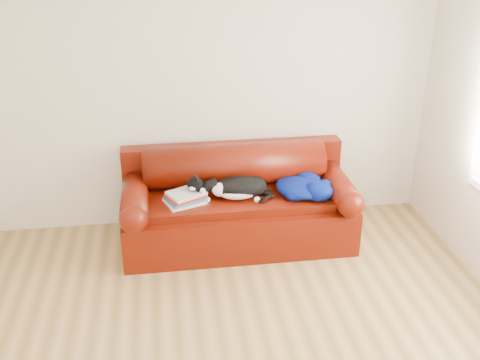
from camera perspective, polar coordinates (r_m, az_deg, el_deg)
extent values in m
plane|color=olive|center=(4.16, -1.63, -17.02)|extent=(4.50, 4.50, 0.00)
cube|color=beige|center=(5.30, -4.37, 8.64)|extent=(4.50, 0.02, 2.60)
cube|color=#390A02|center=(5.29, -0.23, -4.15)|extent=(2.10, 0.90, 0.42)
cube|color=#390A02|center=(5.13, -0.16, -2.07)|extent=(1.66, 0.62, 0.10)
cylinder|color=black|center=(5.07, -10.28, -8.44)|extent=(0.06, 0.06, 0.05)
cylinder|color=black|center=(5.30, 10.36, -6.84)|extent=(0.06, 0.06, 0.05)
cylinder|color=black|center=(5.63, -10.15, -4.77)|extent=(0.06, 0.06, 0.05)
cylinder|color=black|center=(5.84, 8.40, -3.49)|extent=(0.06, 0.06, 0.05)
cube|color=#390A02|center=(5.51, -0.76, -0.38)|extent=(2.10, 0.18, 0.85)
cylinder|color=#390A02|center=(5.30, -0.62, 1.60)|extent=(1.70, 0.40, 0.40)
cylinder|color=#390A02|center=(5.10, -10.64, -1.56)|extent=(0.24, 0.88, 0.24)
sphere|color=#390A02|center=(4.71, -10.77, -3.93)|extent=(0.24, 0.24, 0.24)
cylinder|color=#390A02|center=(5.33, 9.71, -0.29)|extent=(0.24, 0.88, 0.24)
sphere|color=#390A02|center=(4.96, 11.20, -2.44)|extent=(0.24, 0.24, 0.24)
cube|color=beige|center=(5.00, -5.54, -2.14)|extent=(0.39, 0.35, 0.02)
cube|color=white|center=(5.00, -5.54, -2.14)|extent=(0.38, 0.33, 0.02)
cube|color=#2068B1|center=(4.99, -5.56, -1.88)|extent=(0.39, 0.35, 0.02)
cube|color=white|center=(4.99, -5.56, -1.88)|extent=(0.37, 0.33, 0.02)
cube|color=#9E2412|center=(4.98, -5.57, -1.63)|extent=(0.38, 0.35, 0.02)
cube|color=white|center=(4.98, -5.57, -1.63)|extent=(0.37, 0.33, 0.02)
cube|color=silver|center=(4.97, -5.58, -1.37)|extent=(0.38, 0.35, 0.02)
cube|color=white|center=(4.97, -5.58, -1.37)|extent=(0.36, 0.33, 0.02)
ellipsoid|color=black|center=(5.03, 0.01, -0.74)|extent=(0.48, 0.26, 0.20)
ellipsoid|color=white|center=(5.00, -0.14, -1.41)|extent=(0.33, 0.15, 0.12)
ellipsoid|color=white|center=(4.98, -2.07, -0.98)|extent=(0.14, 0.12, 0.12)
ellipsoid|color=black|center=(5.07, 1.62, -0.74)|extent=(0.20, 0.20, 0.17)
ellipsoid|color=black|center=(4.98, -3.55, -0.32)|extent=(0.14, 0.13, 0.12)
ellipsoid|color=white|center=(4.95, -3.75, -0.69)|extent=(0.07, 0.06, 0.05)
sphere|color=#BF7272|center=(4.94, -3.92, -0.71)|extent=(0.02, 0.02, 0.02)
cone|color=black|center=(4.92, -3.35, 0.13)|extent=(0.05, 0.05, 0.06)
cone|color=black|center=(4.98, -3.42, 0.45)|extent=(0.05, 0.05, 0.06)
cylinder|color=black|center=(5.08, 2.82, -1.35)|extent=(0.10, 0.17, 0.04)
sphere|color=white|center=(5.00, -2.51, -1.95)|extent=(0.05, 0.05, 0.05)
sphere|color=white|center=(4.99, 1.73, -1.99)|extent=(0.05, 0.05, 0.05)
ellipsoid|color=#02094E|center=(5.13, 6.25, -0.71)|extent=(0.57, 0.55, 0.15)
ellipsoid|color=#02094E|center=(5.05, 7.90, -1.06)|extent=(0.35, 0.33, 0.17)
ellipsoid|color=#02094E|center=(5.22, 5.16, -0.39)|extent=(0.37, 0.39, 0.11)
ellipsoid|color=#02094E|center=(5.24, 6.97, -0.03)|extent=(0.29, 0.26, 0.17)
ellipsoid|color=#02094E|center=(5.04, 5.53, -1.38)|extent=(0.23, 0.24, 0.11)
ellipsoid|color=silver|center=(5.04, 6.99, -0.96)|extent=(0.21, 0.14, 0.05)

